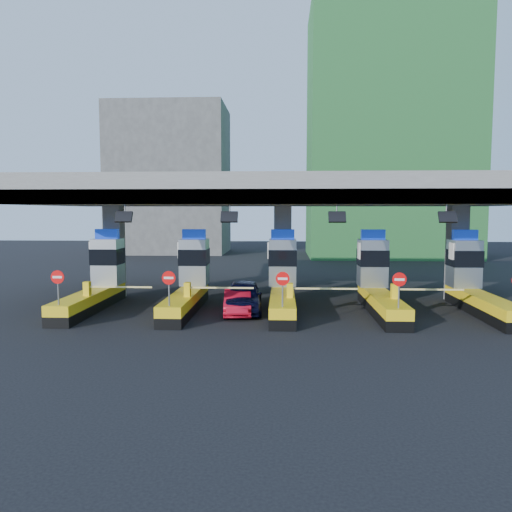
{
  "coord_description": "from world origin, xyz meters",
  "views": [
    {
      "loc": [
        -0.03,
        -26.1,
        5.17
      ],
      "look_at": [
        -1.4,
        0.0,
        2.81
      ],
      "focal_mm": 35.0,
      "sensor_mm": 36.0,
      "label": 1
    }
  ],
  "objects": [
    {
      "name": "bg_building_concrete",
      "position": [
        -14.0,
        36.0,
        9.0
      ],
      "size": [
        14.0,
        10.0,
        18.0
      ],
      "primitive_type": "cube",
      "color": "#4C4C49",
      "rests_on": "ground"
    },
    {
      "name": "toll_lane_far_left",
      "position": [
        -10.0,
        0.28,
        1.4
      ],
      "size": [
        4.43,
        8.0,
        4.16
      ],
      "color": "black",
      "rests_on": "ground"
    },
    {
      "name": "toll_lane_right",
      "position": [
        5.0,
        0.28,
        1.4
      ],
      "size": [
        4.43,
        8.0,
        4.16
      ],
      "color": "black",
      "rests_on": "ground"
    },
    {
      "name": "ground",
      "position": [
        0.0,
        0.0,
        0.0
      ],
      "size": [
        120.0,
        120.0,
        0.0
      ],
      "primitive_type": "plane",
      "color": "black",
      "rests_on": "ground"
    },
    {
      "name": "toll_lane_center",
      "position": [
        0.0,
        0.28,
        1.4
      ],
      "size": [
        4.43,
        8.0,
        4.16
      ],
      "color": "black",
      "rests_on": "ground"
    },
    {
      "name": "bg_building_scaffold",
      "position": [
        12.0,
        32.0,
        14.0
      ],
      "size": [
        18.0,
        12.0,
        28.0
      ],
      "primitive_type": "cube",
      "color": "#1E5926",
      "rests_on": "ground"
    },
    {
      "name": "toll_canopy",
      "position": [
        0.0,
        2.87,
        6.13
      ],
      "size": [
        28.0,
        12.09,
        7.0
      ],
      "color": "slate",
      "rests_on": "ground"
    },
    {
      "name": "van",
      "position": [
        -2.02,
        -0.83,
        0.81
      ],
      "size": [
        2.11,
        4.81,
        1.61
      ],
      "primitive_type": "imported",
      "rotation": [
        0.0,
        0.0,
        0.04
      ],
      "color": "black",
      "rests_on": "ground"
    },
    {
      "name": "toll_lane_left",
      "position": [
        -5.0,
        0.28,
        1.4
      ],
      "size": [
        4.43,
        8.0,
        4.16
      ],
      "color": "black",
      "rests_on": "ground"
    },
    {
      "name": "red_car",
      "position": [
        -2.25,
        -1.43,
        0.62
      ],
      "size": [
        1.63,
        3.89,
        1.25
      ],
      "primitive_type": "imported",
      "rotation": [
        0.0,
        0.0,
        0.08
      ],
      "color": "red",
      "rests_on": "ground"
    },
    {
      "name": "toll_lane_far_right",
      "position": [
        10.0,
        0.28,
        1.4
      ],
      "size": [
        4.43,
        8.0,
        4.16
      ],
      "color": "black",
      "rests_on": "ground"
    }
  ]
}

